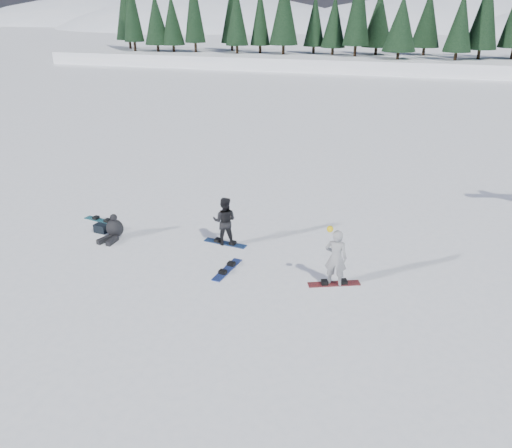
# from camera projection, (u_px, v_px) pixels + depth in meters

# --- Properties ---
(ground) EXTENTS (420.00, 420.00, 0.00)m
(ground) POSITION_uv_depth(u_px,v_px,m) (268.00, 268.00, 15.23)
(ground) COLOR white
(ground) RESTS_ON ground
(alpine_backdrop) EXTENTS (412.50, 227.00, 53.20)m
(alpine_backdrop) POSITION_uv_depth(u_px,v_px,m) (376.00, 67.00, 189.44)
(alpine_backdrop) COLOR white
(alpine_backdrop) RESTS_ON ground
(snowboarder_woman) EXTENTS (0.63, 0.42, 1.86)m
(snowboarder_woman) POSITION_uv_depth(u_px,v_px,m) (336.00, 257.00, 13.98)
(snowboarder_woman) COLOR #98989D
(snowboarder_woman) RESTS_ON ground
(snowboarder_man) EXTENTS (0.89, 0.75, 1.65)m
(snowboarder_man) POSITION_uv_depth(u_px,v_px,m) (225.00, 221.00, 16.45)
(snowboarder_man) COLOR black
(snowboarder_man) RESTS_ON ground
(seated_rider) EXTENTS (0.68, 1.05, 0.85)m
(seated_rider) POSITION_uv_depth(u_px,v_px,m) (114.00, 229.00, 17.08)
(seated_rider) COLOR black
(seated_rider) RESTS_ON ground
(gear_bag) EXTENTS (0.48, 0.34, 0.30)m
(gear_bag) POSITION_uv_depth(u_px,v_px,m) (101.00, 228.00, 17.57)
(gear_bag) COLOR black
(gear_bag) RESTS_ON ground
(snowboard_woman) EXTENTS (1.49, 0.83, 0.03)m
(snowboard_woman) POSITION_uv_depth(u_px,v_px,m) (334.00, 284.00, 14.32)
(snowboard_woman) COLOR maroon
(snowboard_woman) RESTS_ON ground
(snowboard_man) EXTENTS (1.52, 0.45, 0.03)m
(snowboard_man) POSITION_uv_depth(u_px,v_px,m) (225.00, 243.00, 16.78)
(snowboard_man) COLOR navy
(snowboard_man) RESTS_ON ground
(snowboard_loose_a) EXTENTS (0.46, 1.52, 0.03)m
(snowboard_loose_a) POSITION_uv_depth(u_px,v_px,m) (227.00, 270.00, 15.09)
(snowboard_loose_a) COLOR navy
(snowboard_loose_a) RESTS_ON ground
(snowboard_loose_c) EXTENTS (1.53, 0.55, 0.03)m
(snowboard_loose_c) POSITION_uv_depth(u_px,v_px,m) (102.00, 221.00, 18.54)
(snowboard_loose_c) COLOR #176F83
(snowboard_loose_c) RESTS_ON ground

